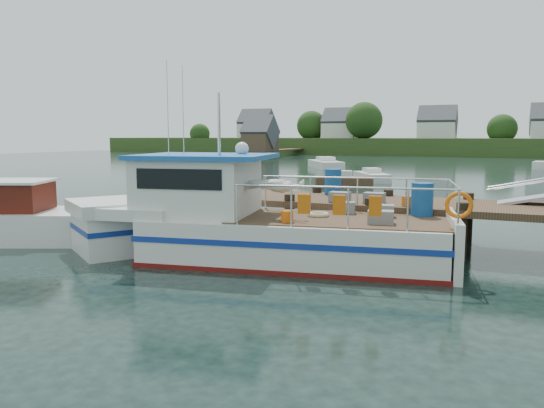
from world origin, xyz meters
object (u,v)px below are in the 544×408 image
at_px(moored_a, 190,175).
at_px(moored_b, 372,176).
at_px(moored_rowboat, 344,181).
at_px(moored_d, 325,164).
at_px(lobster_boat, 247,224).
at_px(moored_e, 208,167).

xyz_separation_m(moored_a, moored_b, (12.39, 5.46, -0.09)).
height_order(moored_rowboat, moored_a, moored_a).
bearing_deg(moored_d, moored_b, -62.34).
bearing_deg(moored_d, moored_a, -103.88).
bearing_deg(moored_a, moored_d, 64.56).
relative_size(moored_a, moored_b, 1.49).
relative_size(lobster_boat, moored_b, 2.44).
bearing_deg(lobster_boat, moored_a, 115.45).
xyz_separation_m(moored_d, moored_e, (-7.97, -10.81, 0.01)).
height_order(moored_a, moored_e, moored_a).
distance_m(lobster_boat, moored_b, 26.36).
distance_m(moored_b, moored_d, 16.60).
bearing_deg(moored_b, moored_rowboat, -73.56).
xyz_separation_m(moored_b, moored_e, (-16.20, 3.60, 0.07)).
relative_size(moored_rowboat, moored_b, 0.85).
bearing_deg(lobster_boat, moored_rowboat, 88.44).
height_order(moored_a, moored_b, moored_a).
relative_size(moored_b, moored_e, 1.02).
xyz_separation_m(lobster_boat, moored_e, (-18.78, 29.83, -0.54)).
distance_m(moored_rowboat, moored_a, 11.72).
distance_m(moored_b, moored_e, 16.60).
distance_m(lobster_boat, moored_a, 25.60).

